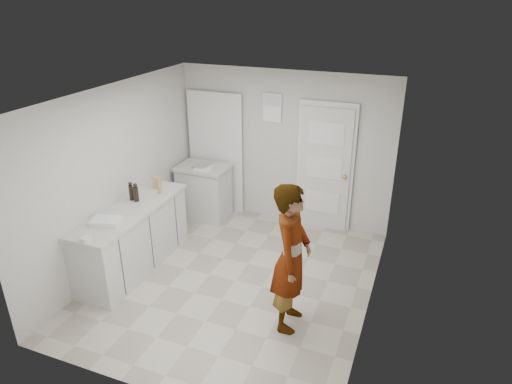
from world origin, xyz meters
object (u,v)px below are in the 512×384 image
at_px(cake_mix_box, 157,183).
at_px(baking_dish, 106,221).
at_px(spice_jar, 160,191).
at_px(oil_cruet_b, 131,191).
at_px(oil_cruet_a, 136,193).
at_px(person, 291,258).
at_px(egg_bowl, 86,239).

bearing_deg(cake_mix_box, baking_dish, -87.29).
relative_size(spice_jar, oil_cruet_b, 0.31).
distance_m(cake_mix_box, oil_cruet_a, 0.47).
xyz_separation_m(person, oil_cruet_b, (-2.49, 0.56, 0.17)).
relative_size(spice_jar, oil_cruet_a, 0.31).
bearing_deg(person, oil_cruet_b, 72.97).
bearing_deg(baking_dish, person, 3.30).
distance_m(baking_dish, egg_bowl, 0.44).
bearing_deg(oil_cruet_a, cake_mix_box, 86.63).
relative_size(cake_mix_box, oil_cruet_a, 0.70).
xyz_separation_m(person, spice_jar, (-2.24, 0.89, 0.08)).
bearing_deg(cake_mix_box, oil_cruet_b, -101.36).
bearing_deg(spice_jar, oil_cruet_b, -127.07).
xyz_separation_m(cake_mix_box, oil_cruet_a, (-0.03, -0.47, 0.03)).
height_order(spice_jar, egg_bowl, spice_jar).
distance_m(spice_jar, baking_dish, 1.04).
bearing_deg(egg_bowl, baking_dish, 98.08).
relative_size(person, oil_cruet_a, 6.66).
distance_m(oil_cruet_a, baking_dish, 0.70).
bearing_deg(oil_cruet_a, oil_cruet_b, 173.44).
height_order(oil_cruet_b, egg_bowl, oil_cruet_b).
bearing_deg(oil_cruet_b, cake_mix_box, 75.81).
distance_m(oil_cruet_b, baking_dish, 0.72).
bearing_deg(oil_cruet_a, baking_dish, -87.93).
bearing_deg(person, egg_bowl, 99.52).
bearing_deg(oil_cruet_b, egg_bowl, -81.27).
height_order(oil_cruet_a, baking_dish, oil_cruet_a).
xyz_separation_m(spice_jar, egg_bowl, (-0.07, -1.46, -0.02)).
xyz_separation_m(oil_cruet_a, baking_dish, (0.03, -0.69, -0.10)).
distance_m(spice_jar, oil_cruet_a, 0.39).
bearing_deg(egg_bowl, person, 13.79).
bearing_deg(oil_cruet_b, person, -12.76).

